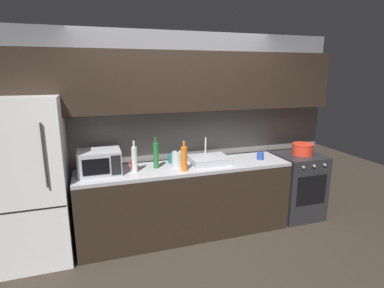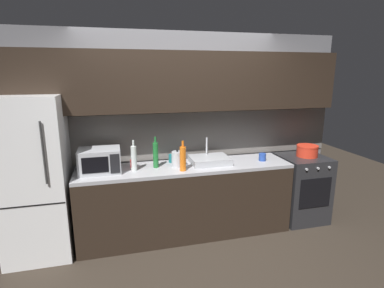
{
  "view_description": "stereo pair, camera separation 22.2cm",
  "coord_description": "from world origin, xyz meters",
  "px_view_note": "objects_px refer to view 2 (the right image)",
  "views": [
    {
      "loc": [
        -1.02,
        -2.47,
        2.01
      ],
      "look_at": [
        0.08,
        0.9,
        1.17
      ],
      "focal_mm": 28.35,
      "sensor_mm": 36.0,
      "label": 1
    },
    {
      "loc": [
        -0.81,
        -2.53,
        2.01
      ],
      "look_at": [
        0.08,
        0.9,
        1.17
      ],
      "focal_mm": 28.35,
      "sensor_mm": 36.0,
      "label": 2
    }
  ],
  "objects_px": {
    "mug_red": "(134,163)",
    "cooking_pot": "(307,151)",
    "wine_bottle_orange": "(183,158)",
    "mug_teal": "(172,158)",
    "microwave": "(100,160)",
    "mug_blue": "(262,157)",
    "refrigerator": "(35,178)",
    "wine_bottle_green": "(156,155)",
    "kettle": "(177,159)",
    "wine_bottle_clear": "(134,158)",
    "oven_range": "(301,188)"
  },
  "relations": [
    {
      "from": "microwave",
      "to": "wine_bottle_green",
      "type": "relative_size",
      "value": 1.23
    },
    {
      "from": "wine_bottle_clear",
      "to": "mug_red",
      "type": "height_order",
      "value": "wine_bottle_clear"
    },
    {
      "from": "wine_bottle_green",
      "to": "mug_teal",
      "type": "distance_m",
      "value": 0.3
    },
    {
      "from": "wine_bottle_green",
      "to": "wine_bottle_orange",
      "type": "height_order",
      "value": "wine_bottle_green"
    },
    {
      "from": "wine_bottle_green",
      "to": "mug_teal",
      "type": "height_order",
      "value": "wine_bottle_green"
    },
    {
      "from": "oven_range",
      "to": "kettle",
      "type": "xyz_separation_m",
      "value": [
        -1.74,
        -0.0,
        0.54
      ]
    },
    {
      "from": "kettle",
      "to": "mug_blue",
      "type": "bearing_deg",
      "value": -1.72
    },
    {
      "from": "mug_blue",
      "to": "mug_teal",
      "type": "bearing_deg",
      "value": 168.85
    },
    {
      "from": "mug_blue",
      "to": "mug_red",
      "type": "bearing_deg",
      "value": 175.17
    },
    {
      "from": "wine_bottle_orange",
      "to": "mug_teal",
      "type": "distance_m",
      "value": 0.38
    },
    {
      "from": "microwave",
      "to": "kettle",
      "type": "distance_m",
      "value": 0.9
    },
    {
      "from": "wine_bottle_clear",
      "to": "mug_red",
      "type": "bearing_deg",
      "value": 89.14
    },
    {
      "from": "kettle",
      "to": "mug_teal",
      "type": "height_order",
      "value": "kettle"
    },
    {
      "from": "wine_bottle_orange",
      "to": "mug_blue",
      "type": "relative_size",
      "value": 3.7
    },
    {
      "from": "refrigerator",
      "to": "mug_red",
      "type": "distance_m",
      "value": 1.07
    },
    {
      "from": "wine_bottle_orange",
      "to": "wine_bottle_clear",
      "type": "xyz_separation_m",
      "value": [
        -0.54,
        0.14,
        0.0
      ]
    },
    {
      "from": "kettle",
      "to": "wine_bottle_green",
      "type": "xyz_separation_m",
      "value": [
        -0.26,
        0.03,
        0.06
      ]
    },
    {
      "from": "oven_range",
      "to": "microwave",
      "type": "bearing_deg",
      "value": 179.57
    },
    {
      "from": "refrigerator",
      "to": "mug_red",
      "type": "height_order",
      "value": "refrigerator"
    },
    {
      "from": "cooking_pot",
      "to": "mug_red",
      "type": "bearing_deg",
      "value": 177.47
    },
    {
      "from": "wine_bottle_clear",
      "to": "mug_teal",
      "type": "height_order",
      "value": "wine_bottle_clear"
    },
    {
      "from": "wine_bottle_orange",
      "to": "cooking_pot",
      "type": "xyz_separation_m",
      "value": [
        1.76,
        0.18,
        -0.07
      ]
    },
    {
      "from": "kettle",
      "to": "wine_bottle_clear",
      "type": "relative_size",
      "value": 0.58
    },
    {
      "from": "microwave",
      "to": "kettle",
      "type": "xyz_separation_m",
      "value": [
        0.89,
        -0.02,
        -0.04
      ]
    },
    {
      "from": "wine_bottle_green",
      "to": "mug_teal",
      "type": "relative_size",
      "value": 3.68
    },
    {
      "from": "refrigerator",
      "to": "oven_range",
      "type": "xyz_separation_m",
      "value": [
        3.32,
        -0.0,
        -0.44
      ]
    },
    {
      "from": "refrigerator",
      "to": "cooking_pot",
      "type": "distance_m",
      "value": 3.36
    },
    {
      "from": "microwave",
      "to": "kettle",
      "type": "relative_size",
      "value": 2.21
    },
    {
      "from": "wine_bottle_orange",
      "to": "mug_teal",
      "type": "xyz_separation_m",
      "value": [
        -0.06,
        0.36,
        -0.1
      ]
    },
    {
      "from": "oven_range",
      "to": "wine_bottle_green",
      "type": "bearing_deg",
      "value": 179.2
    },
    {
      "from": "kettle",
      "to": "wine_bottle_orange",
      "type": "xyz_separation_m",
      "value": [
        0.03,
        -0.17,
        0.05
      ]
    },
    {
      "from": "kettle",
      "to": "mug_teal",
      "type": "xyz_separation_m",
      "value": [
        -0.03,
        0.19,
        -0.04
      ]
    },
    {
      "from": "kettle",
      "to": "cooking_pot",
      "type": "relative_size",
      "value": 0.74
    },
    {
      "from": "microwave",
      "to": "mug_teal",
      "type": "relative_size",
      "value": 4.53
    },
    {
      "from": "microwave",
      "to": "wine_bottle_clear",
      "type": "xyz_separation_m",
      "value": [
        0.38,
        -0.05,
        0.02
      ]
    },
    {
      "from": "oven_range",
      "to": "mug_red",
      "type": "distance_m",
      "value": 2.31
    },
    {
      "from": "refrigerator",
      "to": "mug_blue",
      "type": "height_order",
      "value": "refrigerator"
    },
    {
      "from": "mug_red",
      "to": "mug_teal",
      "type": "bearing_deg",
      "value": 10.17
    },
    {
      "from": "wine_bottle_green",
      "to": "wine_bottle_clear",
      "type": "relative_size",
      "value": 1.04
    },
    {
      "from": "mug_blue",
      "to": "microwave",
      "type": "bearing_deg",
      "value": 178.47
    },
    {
      "from": "mug_teal",
      "to": "cooking_pot",
      "type": "xyz_separation_m",
      "value": [
        1.82,
        -0.19,
        0.03
      ]
    },
    {
      "from": "mug_red",
      "to": "cooking_pot",
      "type": "height_order",
      "value": "cooking_pot"
    },
    {
      "from": "oven_range",
      "to": "kettle",
      "type": "relative_size",
      "value": 4.33
    },
    {
      "from": "refrigerator",
      "to": "mug_blue",
      "type": "distance_m",
      "value": 2.68
    },
    {
      "from": "oven_range",
      "to": "wine_bottle_green",
      "type": "height_order",
      "value": "wine_bottle_green"
    },
    {
      "from": "kettle",
      "to": "wine_bottle_orange",
      "type": "relative_size",
      "value": 0.59
    },
    {
      "from": "wine_bottle_orange",
      "to": "mug_blue",
      "type": "xyz_separation_m",
      "value": [
        1.08,
        0.14,
        -0.1
      ]
    },
    {
      "from": "wine_bottle_orange",
      "to": "mug_blue",
      "type": "height_order",
      "value": "wine_bottle_orange"
    },
    {
      "from": "kettle",
      "to": "wine_bottle_orange",
      "type": "distance_m",
      "value": 0.18
    },
    {
      "from": "microwave",
      "to": "mug_blue",
      "type": "relative_size",
      "value": 4.83
    }
  ]
}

